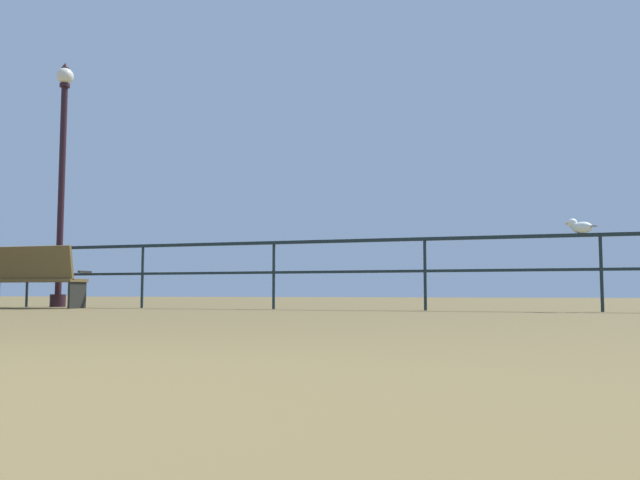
# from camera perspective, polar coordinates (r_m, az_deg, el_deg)

# --- Properties ---
(pier_railing) EXTENTS (18.67, 0.05, 1.05)m
(pier_railing) POSITION_cam_1_polar(r_m,az_deg,el_deg) (9.39, 9.22, -1.39)
(pier_railing) COLOR #19272C
(pier_railing) RESTS_ON ground_plane
(bench_far_left) EXTENTS (1.80, 0.65, 1.00)m
(bench_far_left) POSITION_cam_1_polar(r_m,az_deg,el_deg) (11.50, -24.28, -2.79)
(bench_far_left) COLOR brown
(bench_far_left) RESTS_ON ground_plane
(lamppost_left) EXTENTS (0.30, 0.30, 4.42)m
(lamppost_left) POSITION_cam_1_polar(r_m,az_deg,el_deg) (12.54, -21.79, 5.64)
(lamppost_left) COLOR black
(lamppost_left) RESTS_ON ground_plane
(seagull_on_rail) EXTENTS (0.41, 0.28, 0.21)m
(seagull_on_rail) POSITION_cam_1_polar(r_m,az_deg,el_deg) (9.35, 21.95, 1.12)
(seagull_on_rail) COLOR white
(seagull_on_rail) RESTS_ON pier_railing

